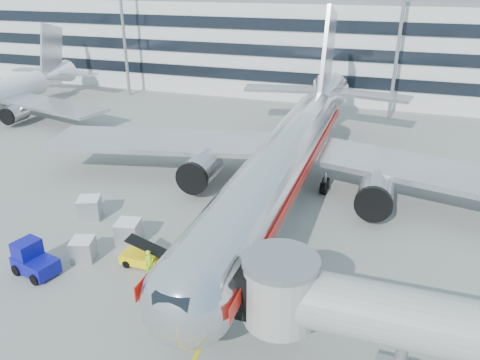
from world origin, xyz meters
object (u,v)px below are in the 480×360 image
(baggage_tug, at_px, (33,260))
(cargo_container_left, at_px, (83,249))
(main_jet, at_px, (288,154))
(cargo_container_front, at_px, (129,232))
(ramp_worker, at_px, (150,263))
(cargo_container_right, at_px, (90,208))
(belt_loader, at_px, (150,259))

(baggage_tug, bearing_deg, cargo_container_left, 48.13)
(main_jet, xyz_separation_m, baggage_tug, (-13.87, -17.70, -3.20))
(baggage_tug, xyz_separation_m, cargo_container_front, (4.18, 5.64, -0.11))
(main_jet, height_order, ramp_worker, main_jet)
(cargo_container_right, bearing_deg, cargo_container_left, -58.99)
(belt_loader, bearing_deg, main_jet, 65.56)
(ramp_worker, bearing_deg, belt_loader, 60.27)
(ramp_worker, bearing_deg, main_jet, 11.26)
(ramp_worker, bearing_deg, cargo_container_front, 80.44)
(cargo_container_front, height_order, ramp_worker, ramp_worker)
(baggage_tug, height_order, cargo_container_front, baggage_tug)
(baggage_tug, distance_m, cargo_container_left, 3.41)
(belt_loader, height_order, cargo_container_front, belt_loader)
(main_jet, xyz_separation_m, belt_loader, (-6.54, -14.40, -3.63))
(main_jet, bearing_deg, ramp_worker, -111.44)
(belt_loader, relative_size, ramp_worker, 2.29)
(main_jet, distance_m, cargo_container_front, 15.81)
(cargo_container_left, bearing_deg, cargo_container_right, 121.01)
(belt_loader, xyz_separation_m, baggage_tug, (-7.32, -3.30, 0.43))
(cargo_container_left, height_order, cargo_container_front, cargo_container_front)
(baggage_tug, relative_size, cargo_container_right, 1.51)
(main_jet, distance_m, belt_loader, 16.23)
(main_jet, height_order, belt_loader, main_jet)
(cargo_container_left, height_order, cargo_container_right, cargo_container_right)
(cargo_container_left, xyz_separation_m, cargo_container_right, (-3.34, 5.56, 0.11))
(baggage_tug, bearing_deg, main_jet, 51.92)
(cargo_container_front, bearing_deg, cargo_container_left, -121.55)
(cargo_container_left, bearing_deg, belt_loader, 8.66)
(cargo_container_right, height_order, ramp_worker, ramp_worker)
(main_jet, xyz_separation_m, ramp_worker, (-6.04, -15.37, -3.25))
(baggage_tug, bearing_deg, belt_loader, 24.27)
(main_jet, height_order, cargo_container_left, main_jet)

